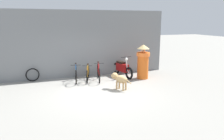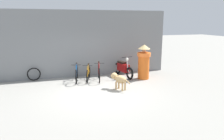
# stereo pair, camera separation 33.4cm
# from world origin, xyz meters

# --- Properties ---
(ground_plane) EXTENTS (60.00, 60.00, 0.00)m
(ground_plane) POSITION_xyz_m (0.00, 0.00, 0.00)
(ground_plane) COLOR gray
(shop_wall_back) EXTENTS (9.06, 0.20, 3.37)m
(shop_wall_back) POSITION_xyz_m (0.00, 3.00, 1.69)
(shop_wall_back) COLOR slate
(shop_wall_back) RESTS_ON ground
(bicycle_0) EXTENTS (0.48, 1.69, 0.87)m
(bicycle_0) POSITION_xyz_m (-0.54, 2.10, 0.36)
(bicycle_0) COLOR black
(bicycle_0) RESTS_ON ground
(bicycle_1) EXTENTS (0.59, 1.57, 0.81)m
(bicycle_1) POSITION_xyz_m (0.02, 2.03, 0.34)
(bicycle_1) COLOR black
(bicycle_1) RESTS_ON ground
(bicycle_2) EXTENTS (0.50, 1.68, 0.92)m
(bicycle_2) POSITION_xyz_m (0.51, 1.87, 0.38)
(bicycle_2) COLOR black
(bicycle_2) RESTS_ON ground
(motorcycle) EXTENTS (0.58, 1.88, 1.10)m
(motorcycle) POSITION_xyz_m (1.88, 2.15, 0.44)
(motorcycle) COLOR black
(motorcycle) RESTS_ON ground
(stray_dog) EXTENTS (0.66, 0.95, 0.68)m
(stray_dog) POSITION_xyz_m (0.95, 0.20, 0.45)
(stray_dog) COLOR tan
(stray_dog) RESTS_ON ground
(person_in_robes) EXTENTS (0.80, 0.80, 1.71)m
(person_in_robes) POSITION_xyz_m (2.69, 1.46, 0.88)
(person_in_robes) COLOR orange
(person_in_robes) RESTS_ON ground
(spare_tire_left) EXTENTS (0.64, 0.12, 0.64)m
(spare_tire_left) POSITION_xyz_m (-2.51, 2.75, 0.32)
(spare_tire_left) COLOR black
(spare_tire_left) RESTS_ON ground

